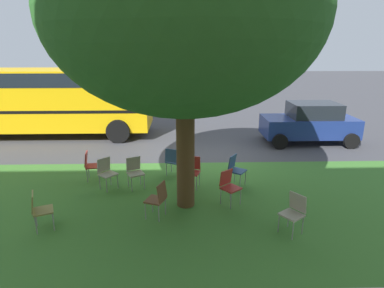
{
  "coord_description": "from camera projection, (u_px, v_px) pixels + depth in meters",
  "views": [
    {
      "loc": [
        0.88,
        10.5,
        3.85
      ],
      "look_at": [
        0.59,
        0.79,
        0.86
      ],
      "focal_mm": 30.03,
      "sensor_mm": 36.0,
      "label": 1
    }
  ],
  "objects": [
    {
      "name": "chair_6",
      "position": [
        106.0,
        171.0,
        8.89
      ],
      "size": [
        0.59,
        0.59,
        0.88
      ],
      "color": "#ADA393",
      "rests_on": "ground"
    },
    {
      "name": "chair_1",
      "position": [
        294.0,
        210.0,
        6.77
      ],
      "size": [
        0.58,
        0.58,
        0.88
      ],
      "color": "#ADA393",
      "rests_on": "ground"
    },
    {
      "name": "street_tree",
      "position": [
        185.0,
        14.0,
        6.8
      ],
      "size": [
        5.94,
        5.94,
        6.7
      ],
      "color": "brown",
      "rests_on": "ground"
    },
    {
      "name": "chair_5",
      "position": [
        90.0,
        164.0,
        9.44
      ],
      "size": [
        0.48,
        0.48,
        0.88
      ],
      "color": "#B7332D",
      "rests_on": "ground"
    },
    {
      "name": "parked_car",
      "position": [
        310.0,
        123.0,
        13.07
      ],
      "size": [
        3.7,
        1.92,
        1.65
      ],
      "color": "navy",
      "rests_on": "ground"
    },
    {
      "name": "chair_0",
      "position": [
        229.0,
        185.0,
        8.03
      ],
      "size": [
        0.58,
        0.59,
        0.88
      ],
      "color": "#B7332D",
      "rests_on": "ground"
    },
    {
      "name": "chair_2",
      "position": [
        158.0,
        197.0,
        7.35
      ],
      "size": [
        0.54,
        0.54,
        0.88
      ],
      "color": "brown",
      "rests_on": "ground"
    },
    {
      "name": "chair_3",
      "position": [
        192.0,
        169.0,
        9.02
      ],
      "size": [
        0.52,
        0.52,
        0.88
      ],
      "color": "#B7332D",
      "rests_on": "ground"
    },
    {
      "name": "school_bus",
      "position": [
        29.0,
        96.0,
        13.87
      ],
      "size": [
        10.4,
        2.8,
        2.88
      ],
      "color": "yellow",
      "rests_on": "ground"
    },
    {
      "name": "chair_8",
      "position": [
        235.0,
        168.0,
        9.12
      ],
      "size": [
        0.58,
        0.58,
        0.88
      ],
      "color": "#335184",
      "rests_on": "ground"
    },
    {
      "name": "chair_4",
      "position": [
        39.0,
        208.0,
        6.88
      ],
      "size": [
        0.55,
        0.54,
        0.88
      ],
      "color": "olive",
      "rests_on": "ground"
    },
    {
      "name": "chair_7",
      "position": [
        173.0,
        160.0,
        9.77
      ],
      "size": [
        0.55,
        0.55,
        0.88
      ],
      "color": "#335184",
      "rests_on": "ground"
    },
    {
      "name": "grass_verge",
      "position": [
        218.0,
        204.0,
        8.13
      ],
      "size": [
        48.0,
        6.0,
        0.01
      ],
      "primitive_type": "cube",
      "color": "#3D752D",
      "rests_on": "ground"
    },
    {
      "name": "chair_9",
      "position": [
        135.0,
        170.0,
        8.96
      ],
      "size": [
        0.55,
        0.56,
        0.88
      ],
      "color": "#ADA393",
      "rests_on": "ground"
    },
    {
      "name": "ground",
      "position": [
        208.0,
        161.0,
        11.19
      ],
      "size": [
        80.0,
        80.0,
        0.0
      ],
      "primitive_type": "plane",
      "color": "#424247"
    }
  ]
}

